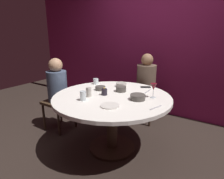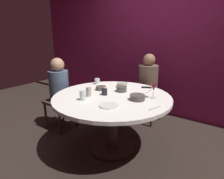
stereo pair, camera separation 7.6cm
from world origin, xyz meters
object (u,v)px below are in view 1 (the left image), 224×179
candle_holder (104,92)px  bowl_sauce_side (100,88)px  dinner_plate (110,106)px  bowl_small_white (138,97)px  bowl_serving_large (121,89)px  cell_phone (146,87)px  seated_diner_back (146,80)px  cup_by_left_diner (89,92)px  seated_diner_left (57,86)px  dining_table (112,106)px  cup_by_right_diner (96,81)px  wine_glass (154,87)px  cup_near_candle (83,96)px  bowl_salad_center (121,85)px

candle_holder → bowl_sauce_side: 0.23m
candle_holder → dinner_plate: bearing=-45.4°
dinner_plate → bowl_small_white: size_ratio=1.18×
bowl_serving_large → cell_phone: bearing=62.7°
seated_diner_back → bowl_serving_large: seated_diner_back is taller
candle_holder → bowl_sauce_side: (-0.17, 0.15, -0.01)m
cup_by_left_diner → seated_diner_left: bearing=166.8°
dining_table → dinner_plate: dinner_plate is taller
cell_phone → cup_by_right_diner: size_ratio=1.64×
seated_diner_left → wine_glass: 1.47m
seated_diner_back → wine_glass: (0.45, -0.82, 0.15)m
cell_phone → bowl_serving_large: (-0.19, -0.36, 0.03)m
bowl_small_white → cup_near_candle: cup_near_candle is taller
seated_diner_left → cup_by_left_diner: (0.78, -0.18, 0.09)m
bowl_serving_large → bowl_salad_center: bearing=121.0°
bowl_salad_center → bowl_small_white: bowl_small_white is taller
candle_holder → bowl_salad_center: size_ratio=0.67×
seated_diner_left → dinner_plate: bearing=-14.5°
seated_diner_left → bowl_serving_large: bearing=12.1°
seated_diner_left → bowl_serving_large: size_ratio=8.29×
bowl_salad_center → cup_by_left_diner: 0.62m
cell_phone → bowl_salad_center: bearing=85.8°
cup_by_right_diner → seated_diner_back: bearing=53.8°
dinner_plate → bowl_sauce_side: bearing=136.5°
wine_glass → bowl_salad_center: 0.62m
wine_glass → cup_by_left_diner: 0.78m
seated_diner_left → dinner_plate: 1.21m
seated_diner_back → bowl_serving_large: (0.00, -0.81, 0.05)m
dinner_plate → bowl_salad_center: bearing=112.4°
bowl_salad_center → cup_by_left_diner: cup_by_left_diner is taller
wine_glass → candle_holder: bearing=-156.5°
cell_phone → candle_holder: bearing=125.0°
dinner_plate → cup_by_right_diner: cup_by_right_diner is taller
candle_holder → cup_near_candle: (-0.08, -0.30, 0.02)m
dinner_plate → bowl_small_white: bearing=66.6°
seated_diner_back → bowl_sauce_side: bearing=-16.6°
dining_table → bowl_serving_large: 0.27m
candle_holder → cell_phone: 0.67m
bowl_salad_center → cup_near_candle: (-0.06, -0.75, 0.03)m
dining_table → bowl_sauce_side: size_ratio=10.58×
candle_holder → cup_by_left_diner: size_ratio=0.87×
cell_phone → cup_near_candle: bearing=128.0°
dining_table → seated_diner_left: bearing=180.0°
dining_table → cell_phone: bearing=71.8°
dinner_plate → bowl_salad_center: (-0.30, 0.73, 0.02)m
cup_by_right_diner → dining_table: bearing=-32.8°
seated_diner_left → dinner_plate: seated_diner_left is taller
cup_by_right_diner → bowl_small_white: bearing=-18.7°
bowl_sauce_side → cup_by_left_diner: 0.31m
bowl_sauce_side → cup_by_right_diner: 0.32m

